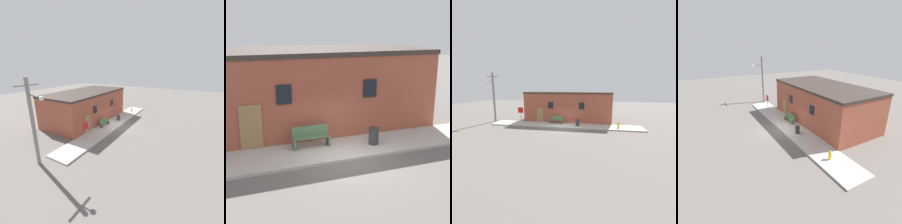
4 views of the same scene
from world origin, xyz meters
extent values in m
plane|color=#66605B|center=(0.00, 0.00, 0.00)|extent=(80.00, 80.00, 0.00)
cube|color=#BCB7AD|center=(0.00, 1.30, 0.07)|extent=(19.62, 2.61, 0.14)
cube|color=#9E4C38|center=(0.02, 5.72, 2.07)|extent=(12.40, 6.22, 4.13)
cube|color=#382D28|center=(0.02, 5.72, 4.25)|extent=(12.50, 6.32, 0.24)
cube|color=black|center=(-2.15, 2.58, 2.56)|extent=(0.70, 0.08, 0.90)
cube|color=black|center=(2.19, 2.58, 2.56)|extent=(0.70, 0.08, 0.90)
cube|color=#937047|center=(-3.70, 2.58, 1.10)|extent=(1.00, 0.08, 2.20)
cylinder|color=gold|center=(6.81, 1.13, 0.46)|extent=(0.21, 0.21, 0.63)
sphere|color=gold|center=(6.81, 1.13, 0.83)|extent=(0.19, 0.19, 0.19)
cylinder|color=gold|center=(6.65, 1.13, 0.55)|extent=(0.12, 0.09, 0.09)
cylinder|color=gold|center=(6.97, 1.13, 0.55)|extent=(0.12, 0.09, 0.09)
cylinder|color=gray|center=(-5.94, 1.08, 1.25)|extent=(0.06, 0.06, 2.22)
cube|color=red|center=(-5.94, 1.06, 1.98)|extent=(0.74, 0.02, 0.74)
cube|color=#4C6B47|center=(-1.93, 1.82, 0.38)|extent=(0.08, 0.44, 0.47)
cube|color=#4C6B47|center=(-0.30, 1.82, 0.38)|extent=(0.08, 0.44, 0.47)
cube|color=#4C6B47|center=(-1.11, 1.82, 0.63)|extent=(1.71, 0.44, 0.04)
cube|color=#4C6B47|center=(-1.11, 2.02, 0.89)|extent=(1.71, 0.04, 0.48)
cylinder|color=#333338|center=(1.77, 1.20, 0.51)|extent=(0.47, 0.47, 0.74)
cylinder|color=#2D2D2D|center=(1.77, 1.20, 0.91)|extent=(0.49, 0.49, 0.06)
cylinder|color=gray|center=(-10.69, 2.28, 3.58)|extent=(0.28, 0.28, 7.16)
cylinder|color=gray|center=(-10.69, 1.54, 5.87)|extent=(0.10, 1.48, 0.10)
sphere|color=silver|center=(-10.69, 0.80, 5.77)|extent=(0.32, 0.32, 0.32)
cube|color=gray|center=(-10.69, 2.28, 6.59)|extent=(1.80, 0.10, 0.10)
camera|label=1|loc=(-17.06, -8.40, 7.90)|focal=24.00mm
camera|label=2|loc=(-4.66, -11.26, 5.56)|focal=50.00mm
camera|label=3|loc=(3.50, -17.61, 4.89)|focal=24.00mm
camera|label=4|loc=(15.46, -7.15, 8.45)|focal=28.00mm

